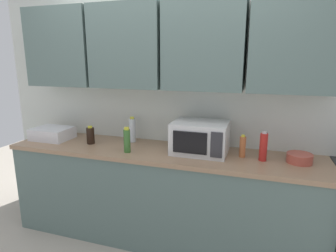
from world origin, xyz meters
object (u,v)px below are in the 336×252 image
Objects in this scene: dish_rack at (53,133)px; bottle_green_oil at (127,140)px; microwave at (200,138)px; bottle_clear_tall at (132,130)px; bottle_soy_dark at (91,135)px; bowl_ceramic_small at (299,158)px; bottle_spice_jar at (243,147)px; bottle_red_sauce at (263,147)px.

bottle_green_oil is (0.93, -0.15, 0.05)m from dish_rack.
microwave is 0.73m from bottle_clear_tall.
bottle_green_oil is at bearing -15.83° from bottle_soy_dark.
dish_rack is 1.90× the size of bowl_ceramic_small.
microwave reaches higher than bottle_soy_dark.
bowl_ceramic_small is at bearing 0.23° from microwave.
dish_rack is at bearing -178.82° from bottle_spice_jar.
microwave is 2.41× the size of bowl_ceramic_small.
bottle_clear_tall reaches higher than dish_rack.
bottle_spice_jar is (0.37, 0.00, -0.05)m from microwave.
bottle_green_oil is at bearing -9.15° from dish_rack.
bottle_green_oil is 1.16m from bottle_red_sauce.
bottle_red_sauce is 1.23× the size of bowl_ceramic_small.
bottle_red_sauce is at bearing -7.67° from bottle_clear_tall.
bottle_red_sauce reaches higher than bottle_spice_jar.
microwave is at bearing -179.78° from bottle_spice_jar.
bottle_clear_tall is at bearing 27.40° from bottle_soy_dark.
bottle_spice_jar is at bearing 0.22° from microwave.
microwave is 2.09× the size of bottle_green_oil.
bottle_spice_jar is (1.45, 0.06, 0.01)m from bottle_soy_dark.
bottle_clear_tall is at bearing 173.16° from bottle_spice_jar.
bottle_green_oil is 0.48m from bottle_soy_dark.
microwave is 1.88× the size of bottle_clear_tall.
bowl_ceramic_small is at bearing 7.59° from bottle_green_oil.
bottle_clear_tall is at bearing 172.33° from bottle_red_sauce.
bottle_spice_jar is at bearing 2.32° from bottle_soy_dark.
bottle_soy_dark is (0.47, -0.02, 0.02)m from dish_rack.
bottle_spice_jar is (1.09, -0.13, -0.03)m from bottle_clear_tall.
bottle_clear_tall reaches higher than bottle_green_oil.
bottle_soy_dark is at bearing -2.33° from dish_rack.
bottle_soy_dark is 1.45m from bottle_spice_jar.
bottle_soy_dark is at bearing -177.68° from bottle_spice_jar.
microwave is 0.37m from bottle_spice_jar.
bottle_red_sauce is at bearing -171.89° from bowl_ceramic_small.
microwave is 1.08m from bottle_soy_dark.
microwave is 0.54m from bottle_red_sauce.
microwave is at bearing 1.40° from dish_rack.
bottle_green_oil is at bearing -172.54° from bottle_red_sauce.
bottle_soy_dark reaches higher than bowl_ceramic_small.
bottle_soy_dark is (-1.08, -0.06, -0.06)m from microwave.
bottle_clear_tall is 1.31× the size of bottle_spice_jar.
bottle_clear_tall is 1.44× the size of bottle_soy_dark.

